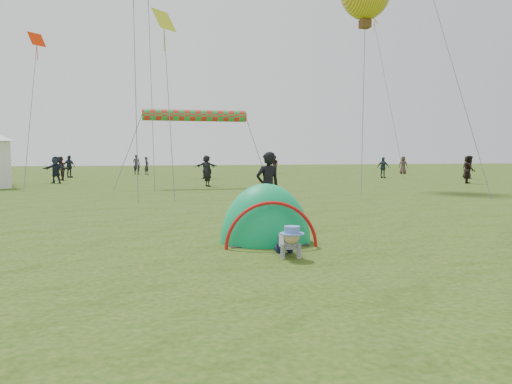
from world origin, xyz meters
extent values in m
plane|color=#1F3A0A|center=(0.00, 0.00, 0.00)|extent=(140.00, 140.00, 0.00)
ellipsoid|color=#009C66|center=(-0.83, 0.82, 0.00)|extent=(2.06, 1.75, 2.50)
imported|color=black|center=(0.04, 3.84, 0.96)|extent=(0.78, 0.59, 1.93)
imported|color=#2E2C36|center=(-2.31, 35.85, 0.79)|extent=(0.57, 0.68, 1.58)
imported|color=#392825|center=(-8.39, 27.43, 0.83)|extent=(0.82, 0.95, 1.67)
imported|color=#242E3B|center=(-8.33, 31.80, 0.87)|extent=(1.04, 0.99, 1.73)
imported|color=black|center=(20.62, 22.83, 0.85)|extent=(0.71, 0.93, 1.70)
imported|color=#1E2738|center=(-8.24, 24.13, 0.86)|extent=(1.66, 0.99, 1.71)
imported|color=#282631|center=(-3.19, 36.65, 0.89)|extent=(0.74, 0.60, 1.77)
imported|color=black|center=(9.18, 34.92, 0.85)|extent=(0.99, 1.04, 1.69)
imported|color=#293B46|center=(15.03, 25.22, 0.80)|extent=(0.87, 0.99, 1.60)
imported|color=#2C2C33|center=(-10.92, 23.43, 0.84)|extent=(0.70, 1.12, 1.67)
imported|color=#422E28|center=(20.32, 31.37, 0.81)|extent=(0.93, 0.92, 1.62)
imported|color=#2A3042|center=(1.75, 27.35, 0.87)|extent=(1.66, 0.67, 1.74)
imported|color=black|center=(0.59, 18.73, 0.87)|extent=(0.62, 0.74, 1.74)
imported|color=black|center=(16.89, 17.63, 0.87)|extent=(1.06, 1.07, 1.74)
cylinder|color=red|center=(-0.12, 18.61, 3.98)|extent=(5.76, 0.64, 0.64)
plane|color=gold|center=(15.00, 27.08, 12.35)|extent=(0.94, 0.94, 0.77)
plane|color=#F92B00|center=(-8.75, 22.00, 8.41)|extent=(0.97, 0.97, 0.79)
plane|color=#CDDB1D|center=(-1.96, 15.41, 8.25)|extent=(1.24, 1.24, 1.01)
camera|label=1|loc=(-3.57, -9.34, 1.89)|focal=35.00mm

